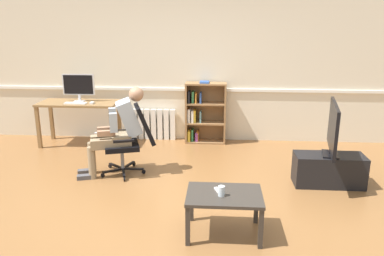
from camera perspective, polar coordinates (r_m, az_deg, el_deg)
ground_plane at (r=4.62m, az=-2.67°, el=-11.23°), size 18.00×18.00×0.00m
back_wall at (r=6.80m, az=-0.16°, el=9.42°), size 12.00×0.13×2.70m
computer_desk at (r=6.84m, az=-16.60°, el=2.86°), size 1.34×0.60×0.76m
imac_monitor at (r=6.85m, az=-16.65°, el=6.12°), size 0.55×0.14×0.47m
keyboard at (r=6.69m, az=-17.06°, el=3.58°), size 0.37×0.12×0.02m
computer_mouse at (r=6.61m, az=-14.74°, el=3.67°), size 0.06×0.10×0.03m
bookshelf at (r=6.72m, az=1.64°, el=2.20°), size 0.71×0.29×1.09m
radiator at (r=6.98m, az=-6.23°, el=0.57°), size 0.91×0.08×0.56m
office_chair at (r=5.40m, az=-8.97°, el=-1.36°), size 0.79×0.66×0.98m
person_seated at (r=5.36m, az=-11.02°, el=-0.16°), size 0.97×0.58×1.23m
tv_stand at (r=5.34m, az=19.80°, el=-5.93°), size 0.89×0.38×0.42m
tv_screen at (r=5.17m, az=20.39°, el=-0.08°), size 0.26×0.98×0.68m
coffee_table at (r=3.87m, az=4.86°, el=-10.57°), size 0.75×0.54×0.44m
drinking_glass at (r=3.78m, az=4.43°, el=-9.39°), size 0.07×0.07×0.10m
spare_remote at (r=3.88m, az=3.92°, el=-9.36°), size 0.08×0.15×0.02m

